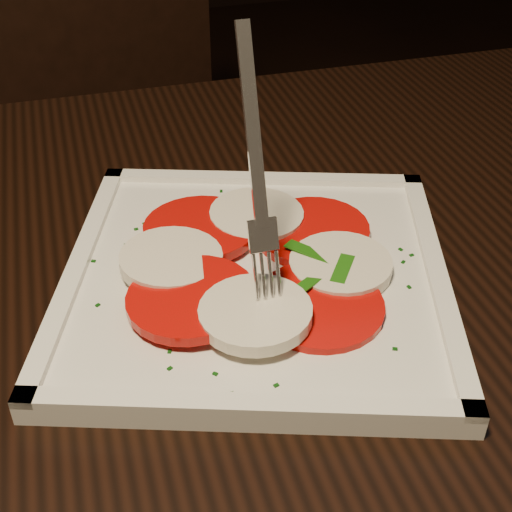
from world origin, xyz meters
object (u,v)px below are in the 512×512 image
(table, at_px, (299,348))
(chair, at_px, (135,139))
(plate, at_px, (256,279))
(fork, at_px, (253,160))

(table, height_order, chair, chair)
(plate, bearing_deg, table, 22.19)
(chair, distance_m, plate, 0.75)
(chair, bearing_deg, table, -103.34)
(chair, bearing_deg, fork, -107.74)
(chair, height_order, plate, chair)
(plate, bearing_deg, fork, -115.01)
(chair, xyz_separation_m, fork, (-0.01, -0.73, 0.34))
(plate, bearing_deg, chair, 89.92)
(plate, relative_size, fork, 1.66)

